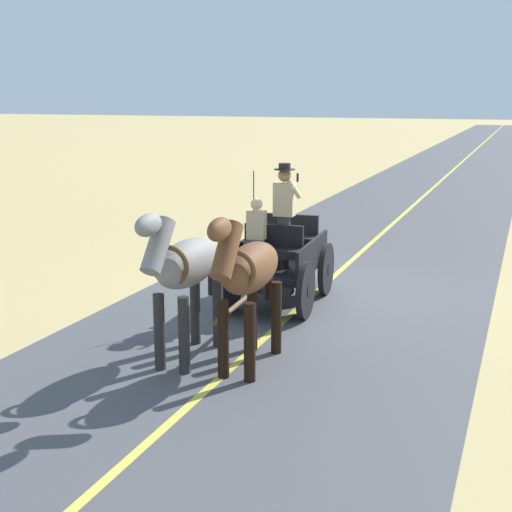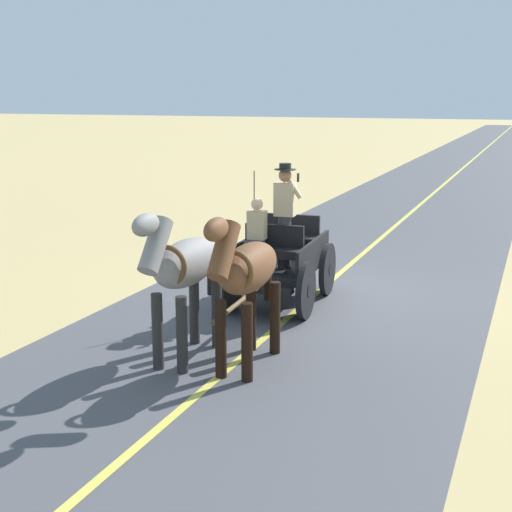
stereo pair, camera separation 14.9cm
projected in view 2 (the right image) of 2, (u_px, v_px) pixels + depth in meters
name	position (u px, v px, depth m)	size (l,w,h in m)	color
ground_plane	(319.00, 292.00, 13.30)	(200.00, 200.00, 0.00)	tan
road_surface	(319.00, 292.00, 13.30)	(6.27, 160.00, 0.01)	#4C4C51
road_centre_stripe	(319.00, 291.00, 13.30)	(0.12, 160.00, 0.00)	#DBCC4C
horse_drawn_carriage	(280.00, 259.00, 12.37)	(1.54, 4.51, 2.50)	black
horse_near_side	(246.00, 273.00, 9.32)	(0.60, 2.13, 2.21)	brown
horse_off_side	(183.00, 267.00, 9.60)	(0.57, 2.13, 2.21)	gray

